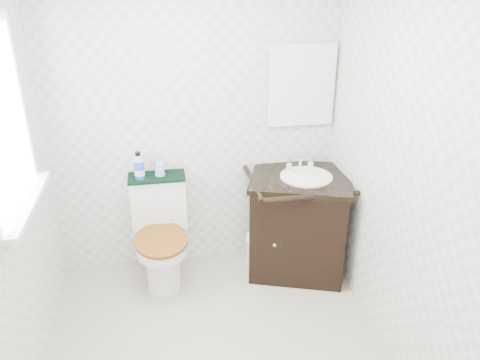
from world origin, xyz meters
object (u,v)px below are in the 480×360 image
object	(u,v)px
vanity	(299,220)
trash_bin	(258,251)
cup	(160,169)
mouthwash_bottle	(139,166)
toilet	(161,238)

from	to	relation	value
vanity	trash_bin	size ratio (longest dim) A/B	3.33
cup	mouthwash_bottle	bearing A→B (deg)	-166.93
mouthwash_bottle	cup	size ratio (longest dim) A/B	2.16
trash_bin	toilet	bearing A→B (deg)	-179.94
mouthwash_bottle	vanity	bearing A→B (deg)	-7.66
toilet	mouthwash_bottle	bearing A→B (deg)	140.95
vanity	trash_bin	distance (m)	0.44
trash_bin	vanity	bearing A→B (deg)	-11.55
toilet	mouthwash_bottle	world-z (taller)	mouthwash_bottle
trash_bin	cup	bearing A→B (deg)	169.87
vanity	cup	bearing A→B (deg)	169.44
trash_bin	mouthwash_bottle	size ratio (longest dim) A/B	1.31
mouthwash_bottle	cup	bearing A→B (deg)	13.07
trash_bin	mouthwash_bottle	bearing A→B (deg)	173.74
trash_bin	mouthwash_bottle	distance (m)	1.19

